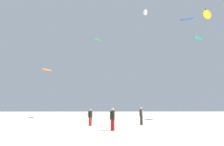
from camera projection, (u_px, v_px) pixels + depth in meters
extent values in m
plane|color=beige|center=(119.00, 143.00, 11.61)|extent=(120.00, 120.00, 0.00)
cylinder|color=#B21E23|center=(112.00, 125.00, 17.32)|extent=(0.15, 0.15, 0.82)
cylinder|color=#B21E23|center=(114.00, 125.00, 17.19)|extent=(0.15, 0.15, 0.82)
cylinder|color=black|center=(113.00, 115.00, 17.35)|extent=(0.38, 0.38, 0.62)
cylinder|color=tan|center=(110.00, 115.00, 17.50)|extent=(0.11, 0.11, 0.57)
cylinder|color=tan|center=(115.00, 116.00, 17.20)|extent=(0.11, 0.11, 0.57)
sphere|color=tan|center=(113.00, 109.00, 17.41)|extent=(0.22, 0.22, 0.22)
cylinder|color=#2D2D33|center=(142.00, 121.00, 22.29)|extent=(0.16, 0.16, 0.83)
cylinder|color=#2D2D33|center=(141.00, 121.00, 22.46)|extent=(0.16, 0.16, 0.83)
cylinder|color=#2D2D33|center=(141.00, 113.00, 22.47)|extent=(0.38, 0.38, 0.63)
cylinder|color=beige|center=(142.00, 113.00, 22.27)|extent=(0.11, 0.11, 0.58)
cylinder|color=beige|center=(140.00, 113.00, 22.67)|extent=(0.11, 0.11, 0.58)
sphere|color=beige|center=(141.00, 108.00, 22.53)|extent=(0.23, 0.23, 0.23)
cylinder|color=#B21E23|center=(91.00, 122.00, 21.43)|extent=(0.14, 0.14, 0.76)
cylinder|color=#B21E23|center=(89.00, 122.00, 21.50)|extent=(0.14, 0.14, 0.76)
cylinder|color=black|center=(90.00, 114.00, 21.56)|extent=(0.35, 0.35, 0.57)
cylinder|color=tan|center=(92.00, 115.00, 21.48)|extent=(0.10, 0.10, 0.52)
cylinder|color=tan|center=(88.00, 115.00, 21.64)|extent=(0.10, 0.10, 0.52)
sphere|color=tan|center=(90.00, 110.00, 21.61)|extent=(0.21, 0.21, 0.21)
ellipsoid|color=white|center=(145.00, 12.00, 48.68)|extent=(1.19, 3.14, 0.55)
ellipsoid|color=green|center=(97.00, 39.00, 41.23)|extent=(2.00, 1.63, 0.36)
cylinder|color=#2D2D33|center=(97.00, 39.00, 41.24)|extent=(1.58, 1.12, 0.09)
ellipsoid|color=yellow|center=(207.00, 15.00, 31.74)|extent=(2.69, 3.58, 0.49)
cylinder|color=#2D2D33|center=(207.00, 14.00, 31.77)|extent=(1.79, 2.89, 0.16)
ellipsoid|color=blue|center=(187.00, 19.00, 46.47)|extent=(2.92, 1.87, 0.68)
cylinder|color=red|center=(187.00, 19.00, 46.49)|extent=(2.44, 1.15, 0.12)
ellipsoid|color=orange|center=(47.00, 70.00, 53.15)|extent=(2.26, 3.50, 0.59)
ellipsoid|color=#19B29E|center=(198.00, 38.00, 51.30)|extent=(3.46, 3.35, 0.48)
cylinder|color=red|center=(198.00, 37.00, 51.32)|extent=(2.61, 2.49, 0.16)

